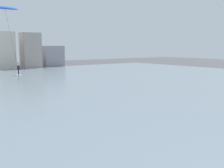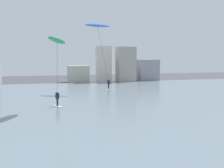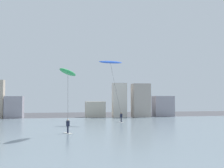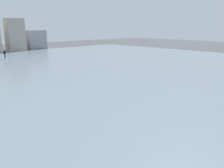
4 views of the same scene
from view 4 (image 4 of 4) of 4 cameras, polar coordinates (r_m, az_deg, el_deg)
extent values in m
cube|color=#A89E93|center=(58.40, -22.27, 10.85)|extent=(3.70, 2.95, 7.22)
cube|color=gray|center=(61.84, -17.79, 10.09)|extent=(4.42, 2.87, 4.57)
cube|color=silver|center=(44.35, -24.24, 5.52)|extent=(0.56, 1.43, 0.06)
cylinder|color=#191E33|center=(44.30, -24.30, 6.06)|extent=(0.20, 0.20, 0.78)
cube|color=#191E33|center=(44.22, -24.39, 6.94)|extent=(0.36, 0.25, 0.60)
sphere|color=#9E7051|center=(44.19, -24.44, 7.47)|extent=(0.20, 0.20, 0.20)
camera|label=1|loc=(1.05, 58.32, -80.05)|focal=43.70mm
camera|label=2|loc=(3.29, 53.73, 5.67)|focal=44.43mm
camera|label=3|loc=(5.96, 78.05, -11.52)|focal=44.44mm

